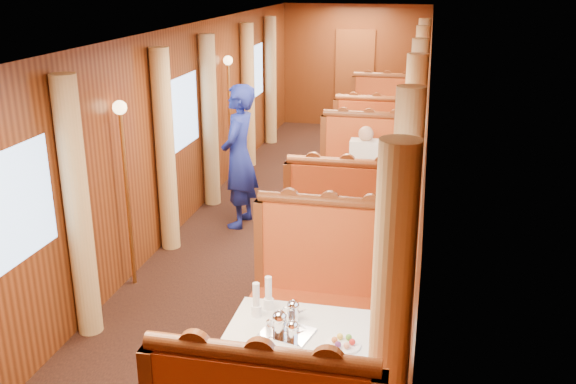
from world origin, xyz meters
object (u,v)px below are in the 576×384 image
(teapot_left, at_px, (280,326))
(rose_vase_far, at_px, (380,107))
(tea_tray, at_px, (287,333))
(table_near, at_px, (302,374))
(banquette_mid_aft, at_px, (365,179))
(steward, at_px, (239,157))
(banquette_mid_fwd, at_px, (347,236))
(fruit_plate, at_px, (343,343))
(teapot_back, at_px, (293,313))
(rose_vase_mid, at_px, (361,165))
(banquette_near_aft, at_px, (325,301))
(banquette_far_aft, at_px, (384,123))
(table_mid, at_px, (357,208))
(passenger, at_px, (365,162))
(teapot_right, at_px, (292,333))
(banquette_far_fwd, at_px, (375,151))
(table_far, at_px, (380,139))

(teapot_left, bearing_deg, rose_vase_far, 84.60)
(tea_tray, bearing_deg, table_near, 43.17)
(banquette_mid_aft, bearing_deg, steward, -148.52)
(table_near, relative_size, steward, 0.57)
(banquette_mid_fwd, relative_size, fruit_plate, 5.64)
(table_near, xyz_separation_m, tea_tray, (-0.09, -0.09, 0.38))
(tea_tray, height_order, rose_vase_far, rose_vase_far)
(tea_tray, relative_size, steward, 0.19)
(table_near, relative_size, fruit_plate, 4.42)
(teapot_back, xyz_separation_m, rose_vase_mid, (0.12, 3.41, 0.12))
(banquette_near_aft, relative_size, teapot_left, 7.70)
(banquette_far_aft, distance_m, tea_tray, 8.11)
(table_mid, distance_m, passenger, 0.87)
(teapot_back, height_order, fruit_plate, teapot_back)
(banquette_near_aft, xyz_separation_m, steward, (-1.52, 2.57, 0.49))
(table_mid, relative_size, banquette_mid_aft, 0.78)
(teapot_back, bearing_deg, banquette_far_aft, 87.36)
(steward, bearing_deg, tea_tray, 23.17)
(banquette_far_aft, bearing_deg, steward, -108.91)
(banquette_far_aft, xyz_separation_m, steward, (-1.52, -4.43, 0.49))
(rose_vase_mid, relative_size, passenger, 0.47)
(banquette_mid_fwd, bearing_deg, table_mid, 90.00)
(teapot_right, height_order, teapot_back, teapot_back)
(banquette_far_fwd, relative_size, steward, 0.73)
(teapot_left, xyz_separation_m, passenger, (0.14, 4.41, -0.08))
(teapot_left, height_order, passenger, passenger)
(banquette_near_aft, relative_size, banquette_far_fwd, 1.00)
(table_near, relative_size, banquette_far_fwd, 0.78)
(teapot_right, distance_m, passenger, 4.45)
(fruit_plate, bearing_deg, teapot_left, 174.86)
(banquette_mid_fwd, bearing_deg, passenger, 90.00)
(table_mid, relative_size, teapot_right, 7.70)
(banquette_mid_fwd, distance_m, rose_vase_far, 4.55)
(table_mid, height_order, rose_vase_mid, rose_vase_mid)
(table_mid, xyz_separation_m, teapot_back, (-0.09, -3.40, 0.44))
(table_mid, bearing_deg, table_far, 90.00)
(teapot_right, relative_size, rose_vase_mid, 0.38)
(banquette_far_fwd, bearing_deg, teapot_right, -90.39)
(banquette_far_aft, distance_m, rose_vase_far, 1.12)
(banquette_far_fwd, xyz_separation_m, steward, (-1.52, -2.40, 0.49))
(teapot_back, bearing_deg, passenger, 86.78)
(teapot_left, bearing_deg, rose_vase_mid, 82.93)
(steward, bearing_deg, table_far, 158.03)
(banquette_mid_fwd, height_order, banquette_mid_aft, same)
(rose_vase_mid, bearing_deg, table_far, 90.42)
(table_far, distance_m, fruit_plate, 7.17)
(banquette_far_fwd, height_order, fruit_plate, banquette_far_fwd)
(banquette_mid_fwd, relative_size, banquette_far_aft, 1.00)
(banquette_near_aft, relative_size, banquette_mid_fwd, 1.00)
(banquette_far_fwd, relative_size, banquette_far_aft, 1.00)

